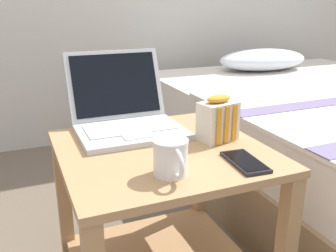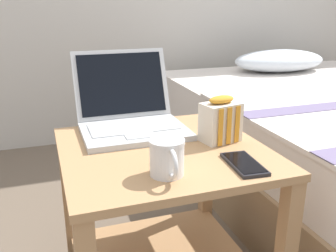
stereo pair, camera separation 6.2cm
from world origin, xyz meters
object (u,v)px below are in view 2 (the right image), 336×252
at_px(laptop, 130,115).
at_px(snack_bag, 221,121).
at_px(mug_front_left, 167,156).
at_px(cell_phone, 244,164).

distance_m(laptop, snack_bag, 0.31).
height_order(mug_front_left, cell_phone, mug_front_left).
height_order(mug_front_left, snack_bag, snack_bag).
xyz_separation_m(mug_front_left, snack_bag, (0.23, 0.17, 0.01)).
height_order(laptop, snack_bag, laptop).
relative_size(snack_bag, cell_phone, 0.90).
xyz_separation_m(laptop, cell_phone, (0.21, -0.38, -0.04)).
height_order(laptop, mug_front_left, laptop).
bearing_deg(laptop, mug_front_left, -89.74).
bearing_deg(laptop, snack_bag, -41.19).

